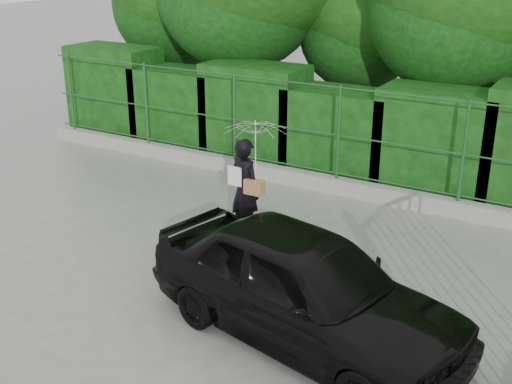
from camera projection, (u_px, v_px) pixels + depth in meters
The scene contains 6 objects.
ground at pixel (179, 288), 8.96m from camera, with size 80.00×80.00×0.00m, color gray.
kerb at pixel (317, 182), 12.52m from camera, with size 14.00×0.25×0.30m, color #9E9E99.
fence at pixel (330, 131), 12.04m from camera, with size 14.13×0.06×1.80m.
hedge at pixel (342, 127), 12.98m from camera, with size 14.20×1.20×2.22m.
woman at pixel (252, 161), 10.07m from camera, with size 0.99×1.00×1.96m.
car at pixel (305, 286), 7.59m from camera, with size 1.66×4.13×1.41m, color black.
Camera 1 is at (4.92, -6.23, 4.49)m, focal length 45.00 mm.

